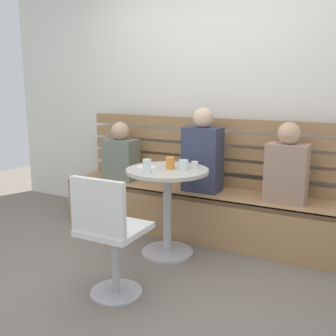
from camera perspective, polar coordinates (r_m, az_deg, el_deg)
name	(u,v)px	position (r m, az deg, el deg)	size (l,w,h in m)	color
ground	(126,288)	(2.93, -6.14, -16.94)	(8.00, 8.00, 0.00)	#70665B
back_wall	(215,81)	(4.03, 6.82, 12.36)	(5.20, 0.10, 2.90)	silver
booth_bench	(195,212)	(3.81, 3.95, -6.32)	(2.70, 0.52, 0.44)	#A87C51
booth_backrest	(206,151)	(3.90, 5.51, 2.46)	(2.65, 0.04, 0.66)	#9A7249
cafe_table	(167,195)	(3.28, -0.10, -3.92)	(0.68, 0.68, 0.74)	#ADADB2
white_chair	(109,233)	(2.64, -8.56, -9.26)	(0.40, 0.40, 0.85)	#ADADB2
person_adult	(203,154)	(3.65, 5.03, 2.03)	(0.34, 0.22, 0.78)	#333851
person_child_left	(287,167)	(3.45, 16.84, 0.14)	(0.34, 0.22, 0.68)	#9E7F6B
person_child_middle	(121,155)	(4.12, -6.86, 1.94)	(0.34, 0.22, 0.61)	slate
cup_glass_short	(184,165)	(3.20, 2.26, 0.48)	(0.08, 0.08, 0.08)	silver
cup_tumbler_orange	(170,163)	(3.22, 0.31, 0.75)	(0.07, 0.07, 0.10)	orange
cup_water_clear	(147,166)	(3.06, -3.06, 0.26)	(0.07, 0.07, 0.11)	white
cup_espresso_small	(195,165)	(3.26, 3.87, 0.48)	(0.06, 0.06, 0.06)	silver
plate_small	(146,167)	(3.27, -3.21, 0.11)	(0.17, 0.17, 0.01)	white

